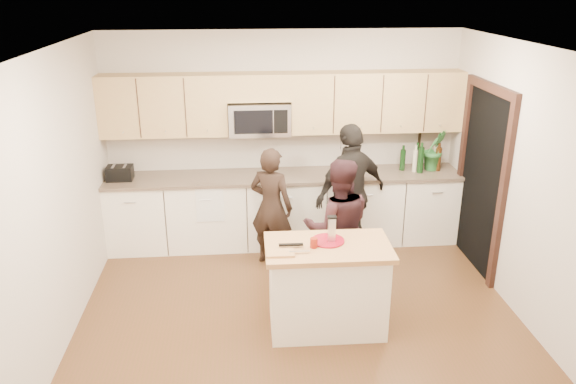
{
  "coord_description": "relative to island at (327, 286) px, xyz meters",
  "views": [
    {
      "loc": [
        -0.55,
        -5.04,
        3.26
      ],
      "look_at": [
        -0.08,
        0.35,
        1.21
      ],
      "focal_mm": 35.0,
      "sensor_mm": 36.0,
      "label": 1
    }
  ],
  "objects": [
    {
      "name": "floor",
      "position": [
        -0.25,
        0.29,
        -0.45
      ],
      "size": [
        4.5,
        4.5,
        0.0
      ],
      "primitive_type": "plane",
      "color": "#522F1C",
      "rests_on": "ground"
    },
    {
      "name": "room_shell",
      "position": [
        -0.25,
        0.29,
        1.28
      ],
      "size": [
        4.52,
        4.02,
        2.71
      ],
      "color": "#BDB1A1",
      "rests_on": "ground"
    },
    {
      "name": "back_cabinetry",
      "position": [
        -0.25,
        1.98,
        0.02
      ],
      "size": [
        4.5,
        0.66,
        0.94
      ],
      "color": "white",
      "rests_on": "ground"
    },
    {
      "name": "upper_cabinetry",
      "position": [
        -0.21,
        2.13,
        1.39
      ],
      "size": [
        4.5,
        0.33,
        0.75
      ],
      "color": "tan",
      "rests_on": "ground"
    },
    {
      "name": "microwave",
      "position": [
        -0.56,
        2.09,
        1.2
      ],
      "size": [
        0.76,
        0.41,
        0.4
      ],
      "color": "silver",
      "rests_on": "ground"
    },
    {
      "name": "doorway",
      "position": [
        1.98,
        1.19,
        0.7
      ],
      "size": [
        0.06,
        1.25,
        2.2
      ],
      "color": "black",
      "rests_on": "ground"
    },
    {
      "name": "framed_picture",
      "position": [
        1.7,
        2.28,
        0.83
      ],
      "size": [
        0.3,
        0.03,
        0.38
      ],
      "color": "black",
      "rests_on": "ground"
    },
    {
      "name": "dish_towel",
      "position": [
        -1.2,
        1.79,
        0.35
      ],
      "size": [
        0.34,
        0.6,
        0.48
      ],
      "color": "white",
      "rests_on": "ground"
    },
    {
      "name": "island",
      "position": [
        0.0,
        0.0,
        0.0
      ],
      "size": [
        1.21,
        0.72,
        0.9
      ],
      "rotation": [
        0.0,
        0.0,
        -0.02
      ],
      "color": "white",
      "rests_on": "ground"
    },
    {
      "name": "red_plate",
      "position": [
        0.01,
        0.08,
        0.45
      ],
      "size": [
        0.32,
        0.32,
        0.02
      ],
      "primitive_type": "cylinder",
      "color": "maroon",
      "rests_on": "island"
    },
    {
      "name": "box_grater",
      "position": [
        0.04,
        0.06,
        0.59
      ],
      "size": [
        0.08,
        0.06,
        0.25
      ],
      "color": "silver",
      "rests_on": "red_plate"
    },
    {
      "name": "drink_glass",
      "position": [
        -0.14,
        -0.03,
        0.49
      ],
      "size": [
        0.07,
        0.07,
        0.09
      ],
      "primitive_type": "cylinder",
      "color": "maroon",
      "rests_on": "island"
    },
    {
      "name": "cutting_board",
      "position": [
        -0.47,
        -0.14,
        0.46
      ],
      "size": [
        0.26,
        0.17,
        0.02
      ],
      "primitive_type": "cube",
      "rotation": [
        0.0,
        0.0,
        -0.02
      ],
      "color": "#B2804A",
      "rests_on": "island"
    },
    {
      "name": "tongs",
      "position": [
        -0.36,
        -0.02,
        0.48
      ],
      "size": [
        0.23,
        0.04,
        0.02
      ],
      "primitive_type": "cube",
      "rotation": [
        0.0,
        0.0,
        -0.02
      ],
      "color": "black",
      "rests_on": "cutting_board"
    },
    {
      "name": "knife",
      "position": [
        -0.29,
        -0.15,
        0.47
      ],
      "size": [
        0.19,
        0.02,
        0.01
      ],
      "primitive_type": "cube",
      "rotation": [
        0.0,
        0.0,
        -0.02
      ],
      "color": "silver",
      "rests_on": "cutting_board"
    },
    {
      "name": "toaster",
      "position": [
        -2.3,
        1.96,
        0.57
      ],
      "size": [
        0.31,
        0.22,
        0.18
      ],
      "color": "black",
      "rests_on": "back_cabinetry"
    },
    {
      "name": "bottle_cluster",
      "position": [
        1.55,
        2.0,
        0.67
      ],
      "size": [
        0.54,
        0.26,
        0.4
      ],
      "color": "black",
      "rests_on": "back_cabinetry"
    },
    {
      "name": "orchid",
      "position": [
        1.7,
        2.01,
        0.76
      ],
      "size": [
        0.35,
        0.3,
        0.55
      ],
      "primitive_type": "imported",
      "rotation": [
        0.0,
        0.0,
        0.22
      ],
      "color": "#317A36",
      "rests_on": "back_cabinetry"
    },
    {
      "name": "woman_left",
      "position": [
        -0.46,
        1.42,
        0.28
      ],
      "size": [
        0.63,
        0.55,
        1.46
      ],
      "primitive_type": "imported",
      "rotation": [
        0.0,
        0.0,
        2.67
      ],
      "color": "black",
      "rests_on": "ground"
    },
    {
      "name": "woman_center",
      "position": [
        0.21,
        0.68,
        0.32
      ],
      "size": [
        0.76,
        0.59,
        1.54
      ],
      "primitive_type": "imported",
      "rotation": [
        0.0,
        0.0,
        3.13
      ],
      "color": "black",
      "rests_on": "ground"
    },
    {
      "name": "woman_right",
      "position": [
        0.49,
        1.42,
        0.41
      ],
      "size": [
        1.08,
        0.86,
        1.72
      ],
      "primitive_type": "imported",
      "rotation": [
        0.0,
        0.0,
        3.66
      ],
      "color": "black",
      "rests_on": "ground"
    }
  ]
}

